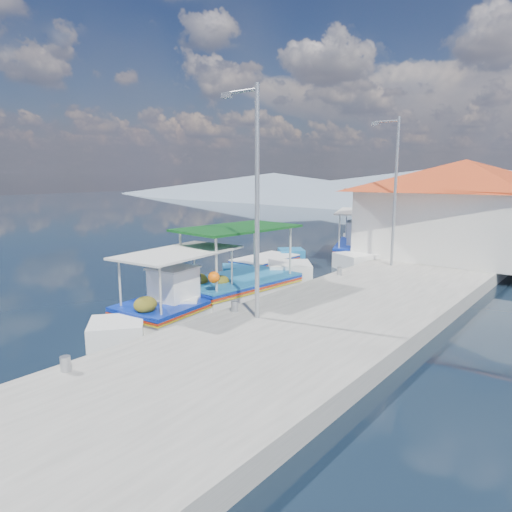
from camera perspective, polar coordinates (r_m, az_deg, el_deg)
The scene contains 10 objects.
ground at distance 14.69m, azimuth -19.28°, elevation -7.43°, with size 160.00×160.00×0.00m, color black.
quay at distance 15.17m, azimuth 13.59°, elevation -5.59°, with size 5.00×44.00×0.50m, color #A9A69E.
bollards at distance 15.41m, azimuth 5.37°, elevation -3.54°, with size 0.20×17.20×0.30m.
main_caique at distance 14.12m, azimuth -9.10°, elevation -5.83°, with size 2.45×6.84×2.26m.
caique_green_canopy at distance 15.79m, azimuth -2.05°, elevation -4.02°, with size 2.69×7.52×2.82m.
caique_blue_hull at distance 20.38m, azimuth 1.29°, elevation -1.19°, with size 1.65×5.50×0.98m.
caique_far at distance 24.11m, azimuth 12.80°, elevation 0.92°, with size 4.13×7.08×2.69m.
harbor_building at distance 23.07m, azimuth 24.21°, elevation 5.56°, with size 10.49×10.49×4.40m.
lamp_post_near at distance 11.93m, azimuth -0.21°, elevation 8.01°, with size 1.21×0.14×6.00m.
lamp_post_far at distance 19.75m, azimuth 16.64°, elevation 8.51°, with size 1.21×0.14×6.00m.
Camera 1 is at (12.01, -7.27, 4.34)m, focal length 32.33 mm.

